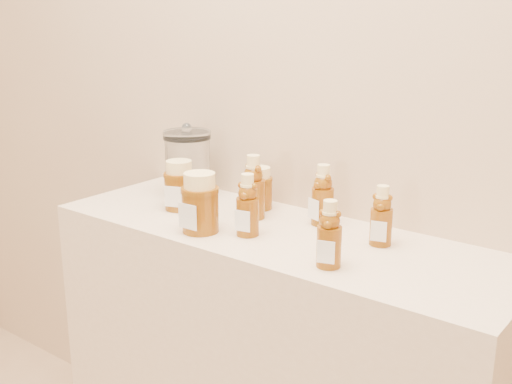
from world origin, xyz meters
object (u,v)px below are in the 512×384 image
Objects in this scene: bear_bottle_back_left at (253,183)px; honey_jar_left at (179,185)px; bear_bottle_front_left at (248,201)px; glass_canister at (188,161)px.

bear_bottle_back_left reaches higher than honey_jar_left.
bear_bottle_back_left is 1.10× the size of bear_bottle_front_left.
bear_bottle_back_left is at bearing -9.04° from glass_canister.
glass_canister reaches higher than honey_jar_left.
glass_canister is (-0.07, 0.10, 0.04)m from honey_jar_left.
bear_bottle_front_left is at bearing -31.65° from honey_jar_left.
bear_bottle_back_left reaches higher than bear_bottle_front_left.
honey_jar_left is at bearing -151.00° from bear_bottle_back_left.
bear_bottle_front_left is 0.28m from honey_jar_left.
honey_jar_left is 0.64× the size of glass_canister.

